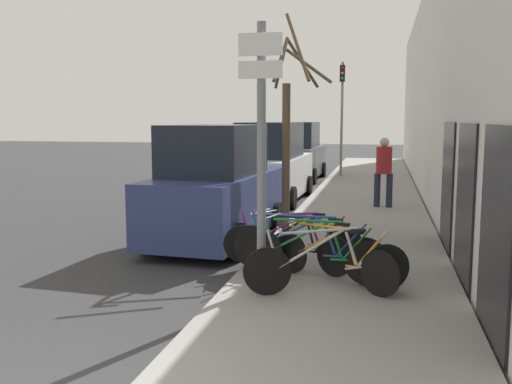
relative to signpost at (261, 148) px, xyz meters
The scene contains 16 objects.
ground_plane 7.94m from the signpost, 101.42° to the left, with size 80.00×80.00×0.00m, color #333335.
sidewalk_curb 10.56m from the signpost, 84.02° to the left, with size 3.20×32.00×0.15m.
building_facade 10.70m from the signpost, 74.56° to the left, with size 0.23×32.00×6.50m.
signpost is the anchor object (origin of this frame).
bicycle_0 1.77m from the signpost, ahead, with size 2.12×0.80×0.88m.
bicycle_1 1.84m from the signpost, 23.47° to the left, with size 1.82×1.26×0.84m.
bicycle_2 1.75m from the signpost, 41.26° to the left, with size 2.20×0.73×0.88m.
bicycle_3 1.75m from the signpost, 54.93° to the left, with size 2.37×0.82×0.92m.
bicycle_4 1.93m from the signpost, 75.03° to the left, with size 1.79×1.03×0.83m.
bicycle_5 2.10m from the signpost, 81.37° to the left, with size 2.19×0.50×0.83m.
parked_car_0 3.82m from the signpost, 115.90° to the left, with size 2.16×4.24×2.32m.
parked_car_1 9.30m from the signpost, 100.12° to the left, with size 2.03×4.75×2.33m.
parked_car_2 15.18m from the signpost, 96.85° to the left, with size 2.13×4.55×2.30m.
pedestrian_near 7.88m from the signpost, 78.15° to the left, with size 0.47×0.40×1.80m.
street_tree 3.27m from the signpost, 93.14° to the left, with size 1.34×2.03×4.19m.
traffic_light 15.75m from the signpost, 90.22° to the left, with size 0.20×0.30×4.50m.
Camera 1 is at (3.08, -3.67, 2.44)m, focal length 40.00 mm.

